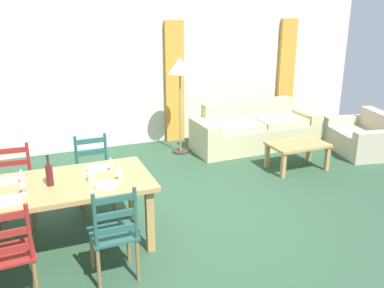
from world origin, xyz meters
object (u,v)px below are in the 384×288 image
(dining_chair_near_left, at_px, (9,254))
(wine_glass_near_left, at_px, (22,183))
(coffee_cup_primary, at_px, (91,177))
(couch, at_px, (254,131))
(wine_glass_far_right, at_px, (111,161))
(dining_table, at_px, (58,191))
(dining_chair_far_left, at_px, (14,187))
(armchair_upholstered, at_px, (363,138))
(standing_lamp, at_px, (180,72))
(wine_bottle, at_px, (49,174))
(wine_glass_near_right, at_px, (119,170))
(wine_glass_far_left, at_px, (21,173))
(dining_chair_near_right, at_px, (114,234))
(dining_chair_far_right, at_px, (94,175))
(coffee_table, at_px, (298,147))

(dining_chair_near_left, distance_m, wine_glass_near_left, 0.72)
(coffee_cup_primary, xyz_separation_m, couch, (3.24, 2.27, -0.50))
(wine_glass_far_right, distance_m, coffee_cup_primary, 0.32)
(couch, bearing_deg, wine_glass_near_left, -148.91)
(dining_table, xyz_separation_m, dining_chair_far_left, (-0.44, 0.73, -0.19))
(wine_glass_near_left, relative_size, armchair_upholstered, 0.12)
(wine_glass_near_left, relative_size, standing_lamp, 0.10)
(coffee_cup_primary, bearing_deg, wine_bottle, 174.42)
(wine_glass_near_left, distance_m, wine_glass_far_right, 0.94)
(wine_bottle, bearing_deg, couch, 31.62)
(wine_glass_near_left, xyz_separation_m, wine_glass_near_right, (0.93, -0.02, 0.00))
(dining_chair_far_left, height_order, wine_glass_far_left, dining_chair_far_left)
(wine_glass_near_left, bearing_deg, wine_glass_near_right, -1.25)
(wine_glass_far_left, bearing_deg, wine_bottle, -30.68)
(wine_glass_near_right, xyz_separation_m, wine_glass_far_left, (-0.94, 0.28, 0.00))
(dining_chair_near_right, distance_m, standing_lamp, 3.72)
(wine_glass_far_left, bearing_deg, wine_glass_far_right, -0.24)
(wine_glass_far_left, height_order, standing_lamp, standing_lamp)
(dining_chair_near_left, bearing_deg, wine_glass_far_right, 38.86)
(dining_chair_near_left, relative_size, dining_chair_near_right, 1.00)
(dining_chair_near_left, distance_m, dining_chair_far_left, 1.45)
(wine_glass_far_right, xyz_separation_m, coffee_cup_primary, (-0.25, -0.19, -0.07))
(dining_table, bearing_deg, armchair_upholstered, 13.40)
(dining_chair_far_right, distance_m, wine_glass_near_left, 1.25)
(dining_chair_near_left, xyz_separation_m, wine_glass_far_left, (0.15, 0.86, 0.38))
(wine_glass_near_right, height_order, standing_lamp, standing_lamp)
(dining_chair_near_left, relative_size, wine_glass_far_right, 5.96)
(dining_chair_far_left, xyz_separation_m, wine_glass_near_right, (1.04, -0.88, 0.38))
(wine_glass_far_right, bearing_deg, standing_lamp, 54.13)
(dining_table, relative_size, coffee_table, 2.11)
(coffee_table, xyz_separation_m, armchair_upholstered, (1.54, 0.24, -0.11))
(dining_chair_near_right, relative_size, wine_glass_near_left, 5.96)
(dining_chair_far_right, bearing_deg, dining_chair_near_right, -92.60)
(wine_bottle, bearing_deg, wine_glass_near_right, -10.85)
(wine_glass_far_right, distance_m, coffee_table, 3.23)
(wine_glass_near_right, relative_size, wine_glass_far_right, 1.00)
(dining_chair_far_left, bearing_deg, standing_lamp, 32.18)
(wine_glass_far_right, relative_size, coffee_table, 0.18)
(wine_glass_near_left, xyz_separation_m, couch, (3.89, 2.34, -0.57))
(dining_chair_near_right, height_order, standing_lamp, standing_lamp)
(armchair_upholstered, bearing_deg, wine_glass_near_right, -163.16)
(coffee_table, bearing_deg, standing_lamp, 135.56)
(standing_lamp, bearing_deg, wine_glass_near_left, -135.11)
(dining_chair_far_left, xyz_separation_m, wine_glass_near_left, (0.11, -0.86, 0.38))
(dining_chair_far_left, distance_m, coffee_table, 4.09)
(wine_glass_far_left, xyz_separation_m, coffee_table, (3.97, 0.86, -0.51))
(wine_bottle, height_order, coffee_cup_primary, wine_bottle)
(coffee_table, relative_size, standing_lamp, 0.55)
(dining_table, bearing_deg, coffee_table, 15.32)
(wine_glass_near_right, bearing_deg, standing_lamp, 57.74)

